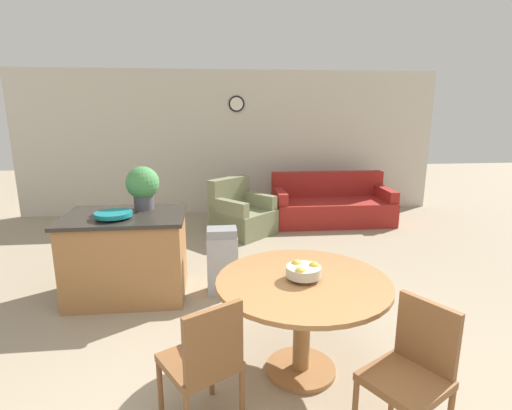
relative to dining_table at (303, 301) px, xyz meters
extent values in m
cube|color=beige|center=(-0.26, 5.06, 0.75)|extent=(8.00, 0.06, 2.70)
cylinder|color=black|center=(-0.16, 5.02, 1.49)|extent=(0.30, 0.02, 0.30)
cylinder|color=white|center=(-0.16, 5.01, 1.49)|extent=(0.24, 0.01, 0.24)
cylinder|color=#9E6B3D|center=(0.00, 0.00, -0.58)|extent=(0.54, 0.54, 0.04)
cylinder|color=#9E6B3D|center=(0.00, 0.00, -0.21)|extent=(0.13, 0.13, 0.70)
cylinder|color=#9E6B3D|center=(0.00, 0.00, 0.16)|extent=(1.29, 1.29, 0.03)
cylinder|color=brown|center=(-1.02, -0.37, -0.38)|extent=(0.04, 0.04, 0.43)
cylinder|color=brown|center=(-0.69, -0.18, -0.38)|extent=(0.04, 0.04, 0.43)
cylinder|color=brown|center=(-0.50, -0.51, -0.38)|extent=(0.04, 0.04, 0.43)
cube|color=brown|center=(-0.76, -0.44, -0.15)|extent=(0.57, 0.57, 0.05)
cube|color=brown|center=(-0.66, -0.61, 0.09)|extent=(0.35, 0.23, 0.42)
cylinder|color=brown|center=(0.18, -0.69, -0.38)|extent=(0.04, 0.04, 0.43)
cylinder|color=brown|center=(0.51, -0.50, -0.38)|extent=(0.04, 0.04, 0.43)
cube|color=brown|center=(0.44, -0.76, -0.15)|extent=(0.57, 0.57, 0.05)
cube|color=brown|center=(0.61, -0.66, 0.09)|extent=(0.23, 0.35, 0.42)
cylinder|color=#B7B29E|center=(0.00, 0.00, 0.19)|extent=(0.10, 0.10, 0.03)
cylinder|color=#B7B29E|center=(0.00, 0.00, 0.24)|extent=(0.26, 0.26, 0.07)
sphere|color=gold|center=(0.08, 0.02, 0.26)|extent=(0.08, 0.08, 0.08)
sphere|color=gold|center=(-0.04, 0.07, 0.26)|extent=(0.08, 0.08, 0.08)
sphere|color=gold|center=(-0.04, -0.07, 0.26)|extent=(0.08, 0.08, 0.08)
cube|color=#9E6B3D|center=(-1.58, 1.51, -0.16)|extent=(1.19, 0.84, 0.88)
cube|color=#2D2823|center=(-1.58, 1.51, 0.30)|extent=(1.25, 0.90, 0.04)
cylinder|color=#147A7F|center=(-1.65, 1.35, 0.33)|extent=(0.13, 0.13, 0.02)
cylinder|color=#147A7F|center=(-1.65, 1.35, 0.37)|extent=(0.37, 0.37, 0.04)
cylinder|color=#4C4C51|center=(-1.41, 1.72, 0.40)|extent=(0.21, 0.21, 0.16)
sphere|color=#478E4C|center=(-1.41, 1.72, 0.61)|extent=(0.36, 0.36, 0.36)
cube|color=#9E9EA3|center=(-0.56, 1.46, -0.27)|extent=(0.33, 0.25, 0.65)
cube|color=gray|center=(-0.56, 1.46, 0.10)|extent=(0.32, 0.24, 0.09)
cube|color=maroon|center=(1.47, 4.06, -0.39)|extent=(2.08, 1.01, 0.42)
cube|color=maroon|center=(1.47, 4.44, 0.04)|extent=(2.07, 0.24, 0.44)
cube|color=maroon|center=(0.52, 4.07, -0.29)|extent=(0.17, 0.90, 0.62)
cube|color=maroon|center=(2.42, 4.05, -0.29)|extent=(0.17, 0.90, 0.62)
cube|color=#7A7F5B|center=(-0.16, 3.56, -0.40)|extent=(1.15, 1.15, 0.40)
cube|color=#7A7F5B|center=(-0.38, 3.80, 0.05)|extent=(0.72, 0.68, 0.49)
cube|color=#7A7F5B|center=(-0.41, 3.33, -0.29)|extent=(0.61, 0.65, 0.62)
cube|color=#7A7F5B|center=(0.09, 3.79, -0.29)|extent=(0.61, 0.65, 0.62)
camera|label=1|loc=(-0.65, -2.67, 1.40)|focal=28.00mm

